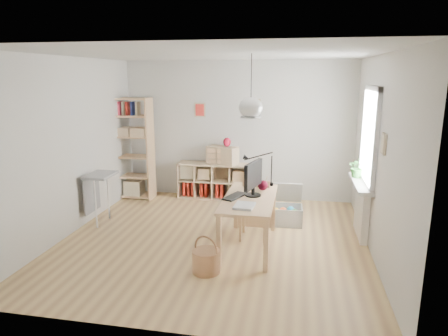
% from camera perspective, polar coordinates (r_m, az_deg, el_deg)
% --- Properties ---
extents(ground, '(4.50, 4.50, 0.00)m').
position_cam_1_polar(ground, '(6.11, -1.47, -10.22)').
color(ground, tan).
rests_on(ground, ground).
extents(room_shell, '(4.50, 4.50, 4.50)m').
position_cam_1_polar(room_shell, '(5.39, 3.86, 8.60)').
color(room_shell, white).
rests_on(room_shell, ground).
extents(window_unit, '(0.07, 1.16, 1.46)m').
position_cam_1_polar(window_unit, '(6.23, 20.18, 4.27)').
color(window_unit, white).
rests_on(window_unit, ground).
extents(radiator, '(0.10, 0.80, 0.80)m').
position_cam_1_polar(radiator, '(6.49, 19.07, -5.79)').
color(radiator, white).
rests_on(radiator, ground).
extents(windowsill, '(0.22, 1.20, 0.06)m').
position_cam_1_polar(windowsill, '(6.36, 18.91, -2.10)').
color(windowsill, silver).
rests_on(windowsill, radiator).
extents(desk, '(0.70, 1.50, 0.75)m').
position_cam_1_polar(desk, '(5.66, 3.65, -5.10)').
color(desk, '#DFB580').
rests_on(desk, ground).
extents(cube_shelf, '(1.40, 0.38, 0.72)m').
position_cam_1_polar(cube_shelf, '(8.03, -1.65, -2.20)').
color(cube_shelf, beige).
rests_on(cube_shelf, ground).
extents(tall_bookshelf, '(0.80, 0.38, 2.00)m').
position_cam_1_polar(tall_bookshelf, '(8.08, -13.05, 3.29)').
color(tall_bookshelf, '#DFB580').
rests_on(tall_bookshelf, ground).
extents(side_table, '(0.40, 0.55, 0.85)m').
position_cam_1_polar(side_table, '(6.90, -17.67, -2.24)').
color(side_table, '#9A9A9D').
rests_on(side_table, ground).
extents(chair, '(0.43, 0.43, 0.86)m').
position_cam_1_polar(chair, '(6.08, 4.40, -5.45)').
color(chair, '#9A9A9D').
rests_on(chair, ground).
extents(wicker_basket, '(0.35, 0.35, 0.49)m').
position_cam_1_polar(wicker_basket, '(5.14, -2.57, -13.04)').
color(wicker_basket, '#A36E49').
rests_on(wicker_basket, ground).
extents(storage_chest, '(0.62, 0.69, 0.63)m').
position_cam_1_polar(storage_chest, '(6.80, 8.67, -6.06)').
color(storage_chest, beige).
rests_on(storage_chest, ground).
extents(monitor, '(0.23, 0.56, 0.50)m').
position_cam_1_polar(monitor, '(5.63, 4.21, -1.26)').
color(monitor, black).
rests_on(monitor, desk).
extents(keyboard, '(0.32, 0.47, 0.02)m').
position_cam_1_polar(keyboard, '(5.63, 1.54, -4.07)').
color(keyboard, black).
rests_on(keyboard, desk).
extents(task_lamp, '(0.47, 0.17, 0.50)m').
position_cam_1_polar(task_lamp, '(6.12, 4.64, 0.51)').
color(task_lamp, black).
rests_on(task_lamp, desk).
extents(yarn_ball, '(0.15, 0.15, 0.15)m').
position_cam_1_polar(yarn_ball, '(5.96, 5.57, -2.49)').
color(yarn_ball, '#520A1C').
rests_on(yarn_ball, desk).
extents(paper_tray, '(0.27, 0.33, 0.03)m').
position_cam_1_polar(paper_tray, '(5.22, 2.92, -5.42)').
color(paper_tray, silver).
rests_on(paper_tray, desk).
extents(drawer_chest, '(0.66, 0.48, 0.35)m').
position_cam_1_polar(drawer_chest, '(7.81, -0.23, 1.85)').
color(drawer_chest, beige).
rests_on(drawer_chest, cube_shelf).
extents(red_vase, '(0.15, 0.15, 0.18)m').
position_cam_1_polar(red_vase, '(7.75, 0.43, 3.72)').
color(red_vase, maroon).
rests_on(red_vase, drawer_chest).
extents(potted_plant, '(0.30, 0.27, 0.32)m').
position_cam_1_polar(potted_plant, '(6.56, 18.56, 0.09)').
color(potted_plant, '#255E23').
rests_on(potted_plant, windowsill).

